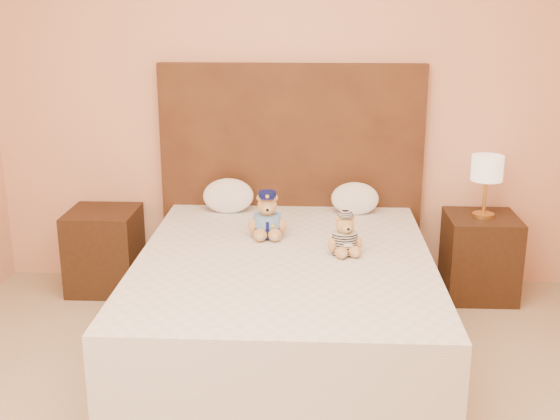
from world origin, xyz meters
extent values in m
cube|color=#ECA680|center=(0.00, 2.25, 1.35)|extent=(4.00, 0.04, 2.70)
cube|color=white|center=(0.00, 1.20, 0.15)|extent=(1.60, 2.00, 0.30)
cube|color=white|center=(0.00, 1.20, 0.43)|extent=(1.60, 2.00, 0.25)
cube|color=#502F18|center=(0.00, 2.21, 0.75)|extent=(1.75, 0.08, 1.50)
cube|color=#351D10|center=(-1.25, 2.00, 0.28)|extent=(0.45, 0.45, 0.55)
cube|color=#351D10|center=(1.25, 2.00, 0.28)|extent=(0.45, 0.45, 0.55)
cylinder|color=gold|center=(1.25, 2.00, 0.56)|extent=(0.14, 0.14, 0.02)
cylinder|color=gold|center=(1.25, 2.00, 0.69)|extent=(0.02, 0.02, 0.26)
cylinder|color=beige|center=(1.25, 2.00, 0.87)|extent=(0.20, 0.20, 0.16)
ellipsoid|color=white|center=(-0.41, 2.03, 0.67)|extent=(0.33, 0.22, 0.24)
ellipsoid|color=white|center=(0.42, 2.03, 0.66)|extent=(0.31, 0.20, 0.22)
camera|label=1|loc=(0.15, -2.39, 1.88)|focal=45.00mm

